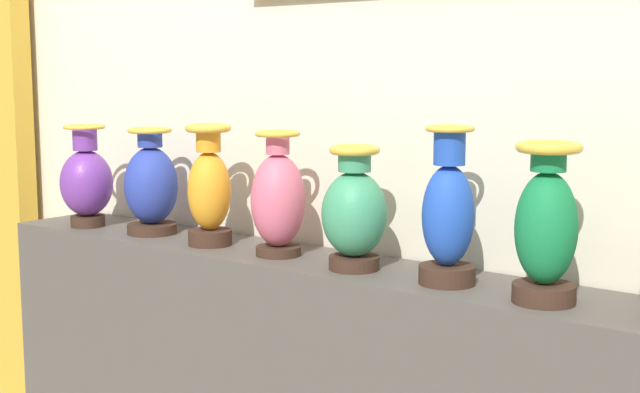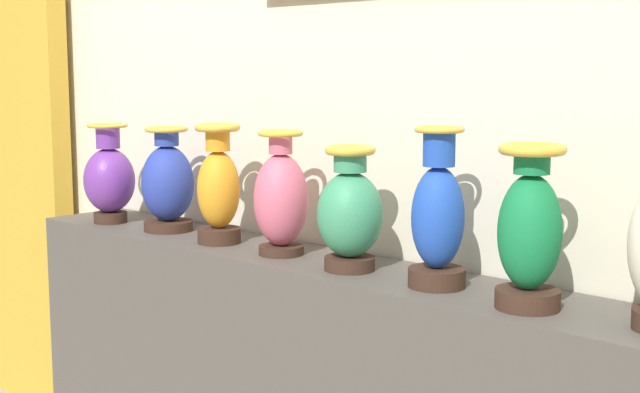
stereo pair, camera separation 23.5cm
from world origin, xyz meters
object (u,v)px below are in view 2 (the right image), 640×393
object	(u,v)px
vase_emerald	(530,231)
vase_jade	(350,212)
vase_rose	(281,199)
vase_amber	(218,188)
vase_violet	(109,178)
vase_cobalt	(168,184)
vase_sapphire	(438,218)

from	to	relation	value
vase_emerald	vase_jade	bearing A→B (deg)	178.53
vase_rose	vase_jade	size ratio (longest dim) A/B	1.08
vase_amber	vase_emerald	world-z (taller)	vase_emerald
vase_violet	vase_rose	size ratio (longest dim) A/B	0.96
vase_rose	vase_emerald	size ratio (longest dim) A/B	0.97
vase_cobalt	vase_amber	bearing A→B (deg)	-4.32
vase_cobalt	vase_emerald	world-z (taller)	vase_emerald
vase_rose	vase_emerald	xyz separation A→B (m)	(0.78, -0.03, 0.01)
vase_emerald	vase_violet	bearing A→B (deg)	-179.85
vase_sapphire	vase_amber	bearing A→B (deg)	-179.63
vase_violet	vase_emerald	distance (m)	1.57
vase_jade	vase_cobalt	bearing A→B (deg)	178.22
vase_violet	vase_sapphire	distance (m)	1.32
vase_cobalt	vase_sapphire	bearing A→B (deg)	-0.85
vase_amber	vase_jade	xyz separation A→B (m)	(0.52, -0.00, -0.01)
vase_violet	vase_emerald	bearing A→B (deg)	0.15
vase_cobalt	vase_rose	bearing A→B (deg)	-1.19
vase_emerald	vase_cobalt	bearing A→B (deg)	178.34
vase_rose	vase_emerald	world-z (taller)	vase_emerald
vase_cobalt	vase_violet	bearing A→B (deg)	-170.91
vase_cobalt	vase_emerald	distance (m)	1.31
vase_rose	vase_jade	distance (m)	0.27
vase_violet	vase_emerald	size ratio (longest dim) A/B	0.94
vase_cobalt	vase_amber	world-z (taller)	vase_amber
vase_violet	vase_jade	size ratio (longest dim) A/B	1.04
vase_violet	vase_rose	distance (m)	0.79
vase_sapphire	vase_emerald	xyz separation A→B (m)	(0.25, -0.02, 0.00)
vase_cobalt	vase_rose	size ratio (longest dim) A/B	0.96
vase_cobalt	vase_jade	bearing A→B (deg)	-1.78
vase_rose	vase_cobalt	bearing A→B (deg)	178.81
vase_violet	vase_sapphire	xyz separation A→B (m)	(1.32, 0.03, 0.02)
vase_cobalt	vase_jade	world-z (taller)	vase_cobalt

